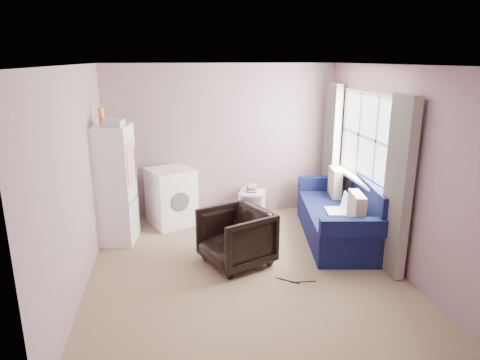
% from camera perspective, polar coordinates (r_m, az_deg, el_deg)
% --- Properties ---
extents(room, '(3.84, 4.24, 2.54)m').
position_cam_1_polar(room, '(5.09, 0.76, 0.91)').
color(room, '#8C775C').
rests_on(room, ground).
extents(armchair, '(0.98, 1.01, 0.80)m').
position_cam_1_polar(armchair, '(5.50, -0.52, -7.28)').
color(armchair, black).
rests_on(armchair, ground).
extents(fridge, '(0.67, 0.66, 1.92)m').
position_cam_1_polar(fridge, '(6.30, -16.70, -0.54)').
color(fridge, white).
rests_on(fridge, ground).
extents(washing_machine, '(0.85, 0.85, 0.90)m').
position_cam_1_polar(washing_machine, '(6.87, -9.16, -2.06)').
color(washing_machine, white).
rests_on(washing_machine, ground).
extents(side_table, '(0.51, 0.51, 0.55)m').
position_cam_1_polar(side_table, '(7.15, 1.62, -2.95)').
color(side_table, silver).
rests_on(side_table, ground).
extents(sofa, '(1.28, 2.23, 0.94)m').
position_cam_1_polar(sofa, '(6.47, 13.67, -4.68)').
color(sofa, '#10174A').
rests_on(sofa, ground).
extents(window_dressing, '(0.17, 2.62, 2.18)m').
position_cam_1_polar(window_dressing, '(6.30, 15.63, 1.89)').
color(window_dressing, white).
rests_on(window_dressing, ground).
extents(floor_cables, '(0.45, 0.20, 0.01)m').
position_cam_1_polar(floor_cables, '(5.29, 7.43, -13.24)').
color(floor_cables, black).
rests_on(floor_cables, ground).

